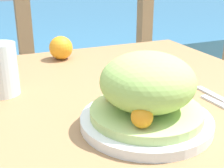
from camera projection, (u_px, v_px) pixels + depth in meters
name	position (u px, v px, depth m)	size (l,w,h in m)	color
patio_table	(85.00, 136.00, 0.78)	(1.11, 1.00, 0.74)	#997047
railing_fence	(24.00, 28.00, 1.55)	(2.80, 0.08, 1.11)	#937551
salad_plate	(147.00, 95.00, 0.62)	(0.27, 0.27, 0.15)	white
drink_glass	(1.00, 69.00, 0.77)	(0.08, 0.08, 0.25)	silver
knife	(222.00, 99.00, 0.76)	(0.02, 0.18, 0.00)	silver
orange_near_basket	(61.00, 48.00, 1.08)	(0.08, 0.08, 0.08)	orange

